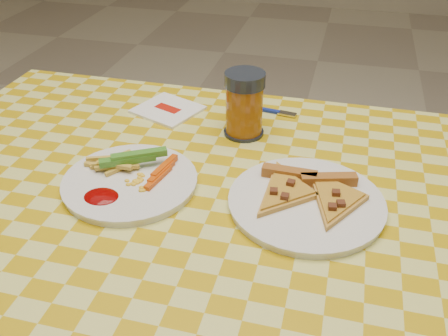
{
  "coord_description": "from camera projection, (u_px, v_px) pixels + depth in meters",
  "views": [
    {
      "loc": [
        0.19,
        -0.67,
        1.28
      ],
      "look_at": [
        -0.0,
        0.07,
        0.78
      ],
      "focal_mm": 40.0,
      "sensor_mm": 36.0,
      "label": 1
    }
  ],
  "objects": [
    {
      "name": "plate_right",
      "position": [
        306.0,
        204.0,
        0.85
      ],
      "size": [
        0.34,
        0.34,
        0.01
      ],
      "primitive_type": "cylinder",
      "rotation": [
        0.0,
        0.0,
        0.38
      ],
      "color": "white",
      "rests_on": "table"
    },
    {
      "name": "drink_glass",
      "position": [
        244.0,
        105.0,
        1.03
      ],
      "size": [
        0.09,
        0.09,
        0.14
      ],
      "color": "black",
      "rests_on": "table"
    },
    {
      "name": "fork",
      "position": [
        269.0,
        111.0,
        1.14
      ],
      "size": [
        0.13,
        0.03,
        0.01
      ],
      "rotation": [
        0.0,
        0.0,
        -0.14
      ],
      "color": "navy",
      "rests_on": "table"
    },
    {
      "name": "pizza_slices",
      "position": [
        309.0,
        192.0,
        0.85
      ],
      "size": [
        0.23,
        0.22,
        0.02
      ],
      "color": "gold",
      "rests_on": "plate_right"
    },
    {
      "name": "plate_left",
      "position": [
        130.0,
        183.0,
        0.9
      ],
      "size": [
        0.28,
        0.28,
        0.01
      ],
      "primitive_type": "cylinder",
      "rotation": [
        0.0,
        0.0,
        0.19
      ],
      "color": "white",
      "rests_on": "table"
    },
    {
      "name": "table",
      "position": [
        216.0,
        231.0,
        0.91
      ],
      "size": [
        1.28,
        0.88,
        0.76
      ],
      "color": "silver",
      "rests_on": "ground"
    },
    {
      "name": "fries_veggies",
      "position": [
        128.0,
        170.0,
        0.9
      ],
      "size": [
        0.18,
        0.17,
        0.04
      ],
      "color": "gold",
      "rests_on": "plate_left"
    },
    {
      "name": "napkin",
      "position": [
        168.0,
        110.0,
        1.15
      ],
      "size": [
        0.17,
        0.16,
        0.01
      ],
      "rotation": [
        0.0,
        0.0,
        -0.38
      ],
      "color": "white",
      "rests_on": "table"
    }
  ]
}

